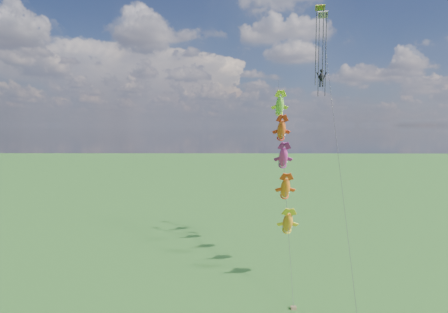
{
  "coord_description": "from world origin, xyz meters",
  "views": [
    {
      "loc": [
        11.11,
        -25.53,
        13.16
      ],
      "look_at": [
        10.72,
        8.87,
        10.29
      ],
      "focal_mm": 30.0,
      "sensor_mm": 36.0,
      "label": 1
    }
  ],
  "objects": [
    {
      "name": "parafoil_rig",
      "position": [
        19.95,
        10.25,
        18.69
      ],
      "size": [
        2.27,
        17.53,
        24.38
      ],
      "rotation": [
        0.0,
        0.0,
        -0.0
      ],
      "color": "brown",
      "rests_on": "ground"
    },
    {
      "name": "fish_windsock_rig",
      "position": [
        16.24,
        9.15,
        10.16
      ],
      "size": [
        1.36,
        15.95,
        18.1
      ],
      "rotation": [
        0.0,
        0.0,
        0.27
      ],
      "color": "brown",
      "rests_on": "ground"
    },
    {
      "name": "ground",
      "position": [
        0.0,
        0.0,
        0.0
      ],
      "size": [
        300.0,
        300.0,
        0.0
      ],
      "primitive_type": "plane",
      "color": "#113D0F"
    }
  ]
}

